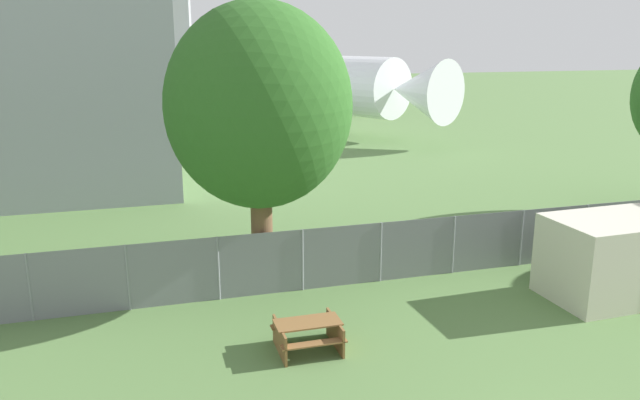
# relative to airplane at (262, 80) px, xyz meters

# --- Properties ---
(perimeter_fence) EXTENTS (56.07, 0.07, 1.94)m
(perimeter_fence) POSITION_rel_airplane_xyz_m (-3.78, -37.65, -2.91)
(perimeter_fence) COLOR gray
(perimeter_fence) RESTS_ON ground
(airplane) EXTENTS (28.12, 35.79, 12.92)m
(airplane) POSITION_rel_airplane_xyz_m (0.00, 0.00, 0.00)
(airplane) COLOR silver
(airplane) RESTS_ON ground
(portable_cabin) EXTENTS (3.95, 2.61, 2.43)m
(portable_cabin) POSITION_rel_airplane_xyz_m (2.39, -40.72, -2.67)
(portable_cabin) COLOR beige
(portable_cabin) RESTS_ON ground
(picnic_bench_near_cabin) EXTENTS (1.63, 1.41, 0.76)m
(picnic_bench_near_cabin) POSITION_rel_airplane_xyz_m (-7.18, -41.36, -3.41)
(picnic_bench_near_cabin) COLOR brown
(picnic_bench_near_cabin) RESTS_ON ground
(tree_near_hangar) EXTENTS (5.40, 5.40, 8.58)m
(tree_near_hangar) POSITION_rel_airplane_xyz_m (-7.46, -37.17, 1.70)
(tree_near_hangar) COLOR brown
(tree_near_hangar) RESTS_ON ground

